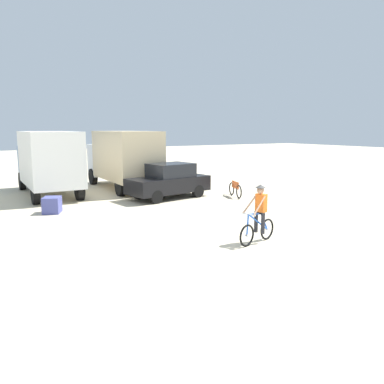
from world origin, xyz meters
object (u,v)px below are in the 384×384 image
object	(u,v)px
box_truck_white_box	(48,160)
cyclist_orange_shirt	(259,216)
bicycle_spare	(235,189)
box_truck_tan_camper	(123,157)
supply_crate	(52,205)
sedan_parked	(169,181)

from	to	relation	value
box_truck_white_box	cyclist_orange_shirt	world-z (taller)	box_truck_white_box
box_truck_white_box	bicycle_spare	bearing A→B (deg)	-33.61
cyclist_orange_shirt	bicycle_spare	distance (m)	8.16
cyclist_orange_shirt	bicycle_spare	xyz separation A→B (m)	(4.33, 6.90, -0.45)
box_truck_tan_camper	cyclist_orange_shirt	xyz separation A→B (m)	(-0.34, -12.39, -1.03)
box_truck_tan_camper	bicycle_spare	bearing A→B (deg)	-54.01
supply_crate	sedan_parked	bearing A→B (deg)	5.92
box_truck_tan_camper	bicycle_spare	xyz separation A→B (m)	(3.99, -5.49, -1.48)
sedan_parked	cyclist_orange_shirt	world-z (taller)	cyclist_orange_shirt
bicycle_spare	supply_crate	world-z (taller)	bicycle_spare
box_truck_white_box	supply_crate	size ratio (longest dim) A/B	8.83
bicycle_spare	box_truck_white_box	bearing A→B (deg)	146.39
box_truck_white_box	bicycle_spare	distance (m)	9.91
box_truck_tan_camper	cyclist_orange_shirt	bearing A→B (deg)	-91.59
sedan_parked	bicycle_spare	xyz separation A→B (m)	(3.12, -1.41, -0.48)
box_truck_tan_camper	cyclist_orange_shirt	world-z (taller)	box_truck_tan_camper
box_truck_white_box	box_truck_tan_camper	xyz separation A→B (m)	(4.17, 0.07, 0.00)
cyclist_orange_shirt	bicycle_spare	size ratio (longest dim) A/B	1.08
bicycle_spare	box_truck_tan_camper	bearing A→B (deg)	125.99
box_truck_white_box	cyclist_orange_shirt	size ratio (longest dim) A/B	3.73
box_truck_white_box	box_truck_tan_camper	size ratio (longest dim) A/B	1.00
box_truck_white_box	supply_crate	world-z (taller)	box_truck_white_box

